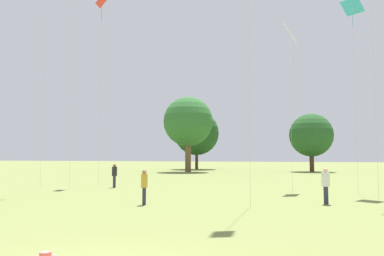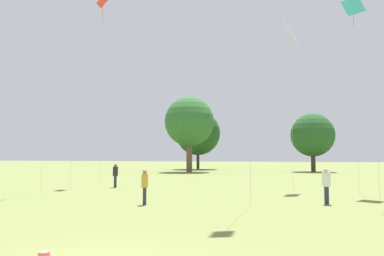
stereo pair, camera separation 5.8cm
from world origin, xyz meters
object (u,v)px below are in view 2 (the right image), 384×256
at_px(kite_7, 103,8).
at_px(distant_tree_0, 198,133).
at_px(person_standing_3, 115,173).
at_px(distant_tree_2, 313,135).
at_px(distant_tree_1, 189,122).
at_px(person_standing_0, 145,184).
at_px(kite_5, 290,34).
at_px(person_standing_1, 326,183).
at_px(kite_1, 353,11).

height_order(kite_7, distant_tree_0, kite_7).
relative_size(kite_7, distant_tree_0, 1.50).
distance_m(person_standing_3, distant_tree_2, 35.64).
bearing_deg(distant_tree_1, person_standing_0, -74.81).
xyz_separation_m(kite_5, distant_tree_0, (-17.57, 35.72, -4.24)).
height_order(person_standing_1, distant_tree_1, distant_tree_1).
xyz_separation_m(person_standing_0, kite_7, (-8.41, 9.71, 13.11)).
height_order(kite_5, kite_7, kite_7).
bearing_deg(kite_7, distant_tree_2, -173.44).
xyz_separation_m(distant_tree_0, distant_tree_2, (18.78, -4.82, -0.95)).
relative_size(person_standing_0, kite_1, 0.14).
xyz_separation_m(person_standing_1, person_standing_3, (-13.96, 5.25, 0.01)).
xyz_separation_m(kite_1, distant_tree_2, (-2.60, 32.43, -5.77)).
bearing_deg(kite_7, person_standing_3, 87.19).
bearing_deg(person_standing_0, kite_5, -122.58).
distance_m(kite_1, distant_tree_1, 32.70).
height_order(kite_1, kite_5, kite_1).
bearing_deg(kite_1, kite_5, 56.51).
height_order(person_standing_0, distant_tree_0, distant_tree_0).
distance_m(person_standing_0, distant_tree_0, 47.31).
xyz_separation_m(person_standing_1, kite_1, (1.97, 5.60, 10.04)).
height_order(person_standing_3, kite_5, kite_5).
relative_size(kite_5, kite_7, 0.75).
bearing_deg(distant_tree_0, distant_tree_2, -14.40).
bearing_deg(distant_tree_1, kite_5, -57.93).
distance_m(person_standing_0, kite_7, 18.36).
relative_size(person_standing_3, kite_1, 0.14).
relative_size(person_standing_3, distant_tree_1, 0.16).
relative_size(person_standing_3, distant_tree_0, 0.17).
bearing_deg(person_standing_3, distant_tree_0, -121.63).
bearing_deg(distant_tree_2, distant_tree_0, 165.60).
xyz_separation_m(person_standing_0, distant_tree_1, (-9.36, 34.50, 6.15)).
height_order(person_standing_3, kite_7, kite_7).
relative_size(person_standing_0, person_standing_1, 0.96).
bearing_deg(distant_tree_0, person_standing_3, -81.76).
height_order(person_standing_3, distant_tree_0, distant_tree_0).
distance_m(kite_5, distant_tree_1, 29.25).
bearing_deg(person_standing_3, kite_5, 148.98).
height_order(person_standing_3, distant_tree_2, distant_tree_2).
xyz_separation_m(person_standing_1, kite_5, (-1.84, 7.14, 9.46)).
bearing_deg(kite_5, person_standing_1, -114.42).
relative_size(person_standing_0, distant_tree_0, 0.16).
bearing_deg(kite_7, person_standing_0, 74.24).
distance_m(person_standing_3, kite_5, 15.48).
xyz_separation_m(person_standing_0, distant_tree_0, (-11.50, 45.59, 5.24)).
distance_m(person_standing_0, distant_tree_2, 41.64).
bearing_deg(distant_tree_2, kite_7, -116.79).
height_order(distant_tree_0, distant_tree_1, distant_tree_1).
xyz_separation_m(person_standing_1, distant_tree_0, (-19.41, 42.85, 5.22)).
xyz_separation_m(kite_1, kite_7, (-18.28, 1.37, 3.05)).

